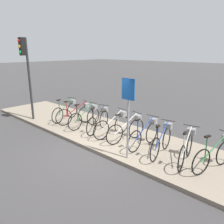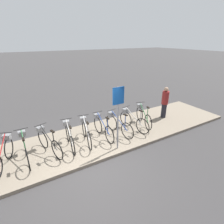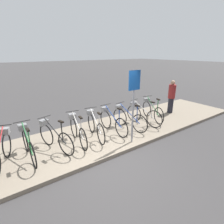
{
  "view_description": "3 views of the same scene",
  "coord_description": "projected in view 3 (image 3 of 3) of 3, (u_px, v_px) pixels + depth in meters",
  "views": [
    {
      "loc": [
        4.88,
        -4.41,
        3.23
      ],
      "look_at": [
        -0.43,
        1.37,
        1.03
      ],
      "focal_mm": 35.0,
      "sensor_mm": 36.0,
      "label": 1
    },
    {
      "loc": [
        -1.8,
        -4.44,
        3.99
      ],
      "look_at": [
        1.33,
        0.96,
        1.35
      ],
      "focal_mm": 28.0,
      "sensor_mm": 36.0,
      "label": 2
    },
    {
      "loc": [
        -2.41,
        -3.67,
        3.02
      ],
      "look_at": [
        1.05,
        1.29,
        0.94
      ],
      "focal_mm": 28.0,
      "sensor_mm": 36.0,
      "label": 3
    }
  ],
  "objects": [
    {
      "name": "parked_bicycle_3",
      "position": [
        54.0,
        136.0,
        5.39
      ],
      "size": [
        0.64,
        1.67,
        1.06
      ],
      "color": "black",
      "rests_on": "sidewalk"
    },
    {
      "name": "pedestrian",
      "position": [
        171.0,
        96.0,
        8.58
      ],
      "size": [
        0.34,
        0.34,
        1.63
      ],
      "color": "#23232D",
      "rests_on": "sidewalk"
    },
    {
      "name": "parked_bicycle_1",
      "position": [
        2.0,
        149.0,
        4.63
      ],
      "size": [
        0.69,
        1.64,
        1.06
      ],
      "color": "black",
      "rests_on": "sidewalk"
    },
    {
      "name": "parked_bicycle_8",
      "position": [
        142.0,
        114.0,
        7.32
      ],
      "size": [
        0.53,
        1.7,
        1.06
      ],
      "color": "black",
      "rests_on": "sidewalk"
    },
    {
      "name": "ground_plane",
      "position": [
        108.0,
        161.0,
        5.13
      ],
      "size": [
        120.0,
        120.0,
        0.0
      ],
      "primitive_type": "plane",
      "color": "#423F3F"
    },
    {
      "name": "sign_post",
      "position": [
        134.0,
        95.0,
        5.43
      ],
      "size": [
        0.44,
        0.07,
        2.4
      ],
      "color": "#99999E",
      "rests_on": "sidewalk"
    },
    {
      "name": "parked_bicycle_6",
      "position": [
        112.0,
        120.0,
        6.59
      ],
      "size": [
        0.46,
        1.73,
        1.06
      ],
      "color": "black",
      "rests_on": "sidewalk"
    },
    {
      "name": "parked_bicycle_2",
      "position": [
        28.0,
        143.0,
        4.95
      ],
      "size": [
        0.46,
        1.73,
        1.06
      ],
      "color": "black",
      "rests_on": "sidewalk"
    },
    {
      "name": "sidewalk",
      "position": [
        86.0,
        140.0,
        6.2
      ],
      "size": [
        15.11,
        2.81,
        0.12
      ],
      "color": "gray",
      "rests_on": "ground_plane"
    },
    {
      "name": "parked_bicycle_9",
      "position": [
        151.0,
        109.0,
        7.84
      ],
      "size": [
        0.61,
        1.68,
        1.06
      ],
      "color": "black",
      "rests_on": "sidewalk"
    },
    {
      "name": "parked_bicycle_5",
      "position": [
        95.0,
        125.0,
        6.18
      ],
      "size": [
        0.49,
        1.71,
        1.06
      ],
      "color": "black",
      "rests_on": "sidewalk"
    },
    {
      "name": "parked_bicycle_4",
      "position": [
        77.0,
        129.0,
        5.81
      ],
      "size": [
        0.46,
        1.72,
        1.06
      ],
      "color": "black",
      "rests_on": "sidewalk"
    },
    {
      "name": "parked_bicycle_7",
      "position": [
        128.0,
        117.0,
        6.89
      ],
      "size": [
        0.48,
        1.71,
        1.06
      ],
      "color": "black",
      "rests_on": "sidewalk"
    }
  ]
}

